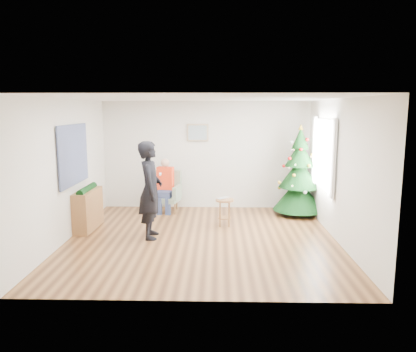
{
  "coord_description": "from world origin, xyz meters",
  "views": [
    {
      "loc": [
        0.3,
        -7.31,
        2.42
      ],
      "look_at": [
        0.1,
        0.6,
        1.1
      ],
      "focal_mm": 35.0,
      "sensor_mm": 36.0,
      "label": 1
    }
  ],
  "objects_px": {
    "armchair": "(166,197)",
    "console": "(88,210)",
    "standing_man": "(150,190)",
    "stool": "(225,212)",
    "christmas_tree": "(299,175)"
  },
  "relations": [
    {
      "from": "christmas_tree",
      "to": "standing_man",
      "type": "bearing_deg",
      "value": -150.34
    },
    {
      "from": "stool",
      "to": "standing_man",
      "type": "relative_size",
      "value": 0.31
    },
    {
      "from": "console",
      "to": "stool",
      "type": "bearing_deg",
      "value": 8.49
    },
    {
      "from": "stool",
      "to": "console",
      "type": "height_order",
      "value": "console"
    },
    {
      "from": "armchair",
      "to": "standing_man",
      "type": "relative_size",
      "value": 0.52
    },
    {
      "from": "standing_man",
      "to": "christmas_tree",
      "type": "bearing_deg",
      "value": -65.43
    },
    {
      "from": "stool",
      "to": "standing_man",
      "type": "bearing_deg",
      "value": -150.01
    },
    {
      "from": "christmas_tree",
      "to": "console",
      "type": "distance_m",
      "value": 4.69
    },
    {
      "from": "christmas_tree",
      "to": "armchair",
      "type": "distance_m",
      "value": 3.15
    },
    {
      "from": "christmas_tree",
      "to": "standing_man",
      "type": "relative_size",
      "value": 1.13
    },
    {
      "from": "standing_man",
      "to": "stool",
      "type": "bearing_deg",
      "value": -65.11
    },
    {
      "from": "armchair",
      "to": "console",
      "type": "distance_m",
      "value": 2.03
    },
    {
      "from": "armchair",
      "to": "standing_man",
      "type": "xyz_separation_m",
      "value": [
        -0.02,
        -1.98,
        0.57
      ]
    },
    {
      "from": "stool",
      "to": "armchair",
      "type": "height_order",
      "value": "armchair"
    },
    {
      "from": "armchair",
      "to": "console",
      "type": "xyz_separation_m",
      "value": [
        -1.39,
        -1.48,
        0.05
      ]
    }
  ]
}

